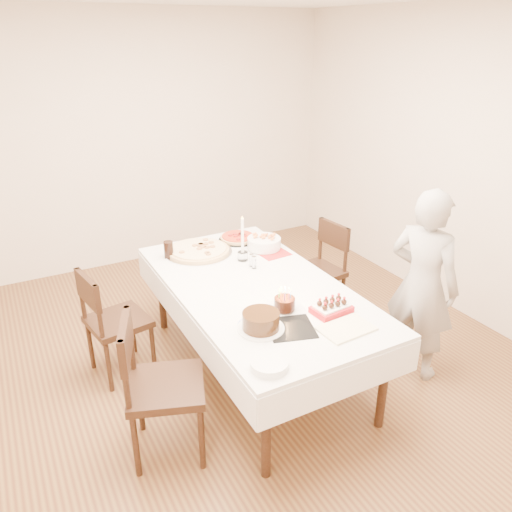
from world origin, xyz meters
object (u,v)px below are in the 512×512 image
pasta_bowl (264,243)px  taper_candle (243,238)px  chair_left_dessert (166,387)px  layer_cake (261,321)px  pizza_pepperoni (238,238)px  chair_right_savory (316,272)px  cola_glass (169,250)px  chair_left_savory (118,321)px  strawberry_box (331,308)px  pizza_white (198,250)px  birthday_cake (285,299)px  person (422,285)px  dining_table (256,329)px

pasta_bowl → taper_candle: (-0.27, -0.12, 0.14)m
chair_left_dessert → layer_cake: (0.61, -0.08, 0.33)m
chair_left_dessert → pizza_pepperoni: (1.14, 1.30, 0.29)m
chair_right_savory → cola_glass: 1.36m
cola_glass → chair_right_savory: bearing=-12.8°
chair_left_savory → strawberry_box: bearing=128.1°
pizza_white → pasta_bowl: bearing=-19.3°
pizza_pepperoni → cola_glass: bearing=-173.8°
pasta_bowl → strawberry_box: size_ratio=1.11×
layer_cake → chair_left_savory: bearing=123.0°
chair_left_savory → chair_right_savory: bearing=170.0°
pasta_bowl → strawberry_box: bearing=-96.3°
layer_cake → birthday_cake: 0.29m
person → chair_right_savory: bearing=-7.3°
cola_glass → layer_cake: size_ratio=0.48×
dining_table → chair_right_savory: 1.01m
chair_left_dessert → birthday_cake: (0.86, 0.05, 0.35)m
layer_cake → person: bearing=-1.2°
person → cola_glass: 2.00m
dining_table → taper_candle: size_ratio=5.58×
pizza_white → pizza_pepperoni: bearing=13.1°
pizza_pepperoni → pizza_white: bearing=-166.9°
chair_left_savory → chair_left_dessert: 0.95m
dining_table → birthday_cake: (-0.00, -0.41, 0.46)m
pizza_pepperoni → taper_candle: bearing=-111.2°
pizza_pepperoni → birthday_cake: 1.28m
person → strawberry_box: size_ratio=5.80×
taper_candle → strawberry_box: (0.14, -1.02, -0.16)m
chair_left_dessert → layer_cake: size_ratio=3.24×
chair_left_savory → dining_table: bearing=142.5°
layer_cake → strawberry_box: bearing=-4.5°
chair_left_savory → person: bearing=142.6°
chair_left_savory → pizza_white: size_ratio=1.58×
chair_left_savory → birthday_cake: (0.92, -0.89, 0.39)m
pasta_bowl → layer_cake: layer_cake is taller
chair_left_savory → cola_glass: 0.71m
pizza_pepperoni → birthday_cake: bearing=-102.4°
dining_table → layer_cake: (-0.26, -0.54, 0.43)m
strawberry_box → chair_left_savory: bearing=137.8°
dining_table → layer_cake: size_ratio=7.20×
dining_table → taper_candle: (0.11, 0.44, 0.57)m
chair_left_savory → strawberry_box: 1.62m
chair_left_savory → strawberry_box: size_ratio=3.50×
chair_left_dessert → pasta_bowl: 1.64m
pasta_bowl → layer_cake: size_ratio=0.96×
dining_table → birthday_cake: 0.61m
pizza_white → strawberry_box: (0.40, -1.32, 0.01)m
pizza_white → pasta_bowl: pasta_bowl is taller
pizza_pepperoni → birthday_cake: birthday_cake is taller
birthday_cake → strawberry_box: 0.31m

